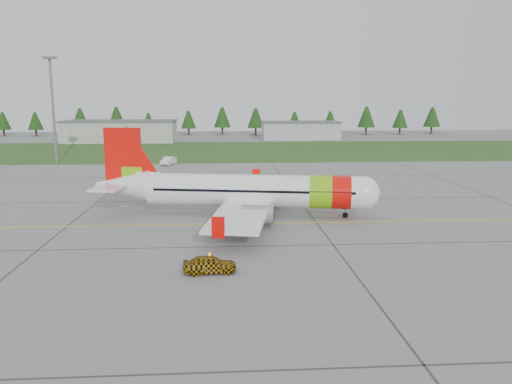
{
  "coord_description": "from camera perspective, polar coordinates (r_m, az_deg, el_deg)",
  "views": [
    {
      "loc": [
        0.64,
        -41.16,
        12.4
      ],
      "look_at": [
        3.85,
        8.54,
        3.15
      ],
      "focal_mm": 35.0,
      "sensor_mm": 36.0,
      "label": 1
    }
  ],
  "objects": [
    {
      "name": "ground",
      "position": [
        42.99,
        -4.41,
        -6.28
      ],
      "size": [
        320.0,
        320.0,
        0.0
      ],
      "primitive_type": "plane",
      "color": "gray",
      "rests_on": "ground"
    },
    {
      "name": "aircraft",
      "position": [
        53.77,
        -1.0,
        0.14
      ],
      "size": [
        30.9,
        28.84,
        9.41
      ],
      "rotation": [
        0.0,
        0.0,
        -0.17
      ],
      "color": "white",
      "rests_on": "ground"
    },
    {
      "name": "follow_me_car",
      "position": [
        36.26,
        -5.35,
        -6.3
      ],
      "size": [
        1.42,
        1.64,
        3.87
      ],
      "primitive_type": "imported",
      "rotation": [
        0.0,
        0.0,
        1.64
      ],
      "color": "#D1980B",
      "rests_on": "ground"
    },
    {
      "name": "service_van",
      "position": [
        97.51,
        -10.01,
        4.47
      ],
      "size": [
        2.04,
        1.98,
        4.8
      ],
      "primitive_type": "imported",
      "rotation": [
        0.0,
        0.0,
        -0.28
      ],
      "color": "white",
      "rests_on": "ground"
    },
    {
      "name": "grass_strip",
      "position": [
        123.78,
        -3.98,
        4.75
      ],
      "size": [
        320.0,
        50.0,
        0.03
      ],
      "primitive_type": "cube",
      "color": "#30561E",
      "rests_on": "ground"
    },
    {
      "name": "taxi_guideline",
      "position": [
        50.7,
        -4.31,
        -3.66
      ],
      "size": [
        120.0,
        0.25,
        0.02
      ],
      "primitive_type": "cube",
      "color": "gold",
      "rests_on": "ground"
    },
    {
      "name": "hangar_west",
      "position": [
        154.52,
        -15.23,
        6.66
      ],
      "size": [
        32.0,
        14.0,
        6.0
      ],
      "primitive_type": "cube",
      "color": "#A8A8A3",
      "rests_on": "ground"
    },
    {
      "name": "hangar_east",
      "position": [
        161.31,
        5.04,
        6.99
      ],
      "size": [
        24.0,
        12.0,
        5.2
      ],
      "primitive_type": "cube",
      "color": "#A8A8A3",
      "rests_on": "ground"
    },
    {
      "name": "floodlight_mast",
      "position": [
        104.42,
        -22.16,
        8.44
      ],
      "size": [
        0.5,
        0.5,
        20.0
      ],
      "primitive_type": "cylinder",
      "color": "slate",
      "rests_on": "ground"
    },
    {
      "name": "treeline",
      "position": [
        179.31,
        -3.93,
        8.13
      ],
      "size": [
        160.0,
        8.0,
        10.0
      ],
      "primitive_type": null,
      "color": "#1C3F14",
      "rests_on": "ground"
    }
  ]
}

